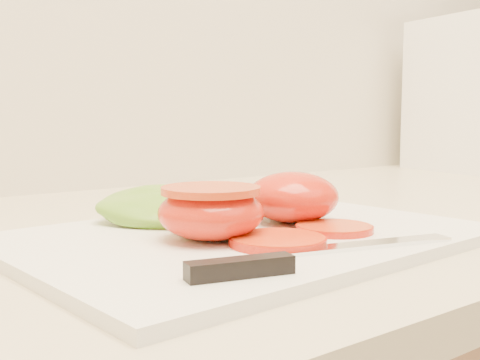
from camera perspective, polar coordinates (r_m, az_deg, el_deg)
cutting_board at (r=0.53m, az=0.66°, el=-5.43°), size 0.42×0.32×0.01m
tomato_half_dome at (r=0.58m, az=5.01°, el=-1.60°), size 0.09×0.09×0.05m
tomato_half_cut at (r=0.50m, az=-2.77°, el=-2.91°), size 0.09×0.09×0.04m
tomato_slice_0 at (r=0.48m, az=3.60°, el=-5.77°), size 0.08×0.08×0.01m
tomato_slice_1 at (r=0.54m, az=8.93°, el=-4.54°), size 0.07×0.07×0.01m
lettuce_leaf_0 at (r=0.59m, az=-6.05°, el=-2.51°), size 0.18×0.16×0.03m
knife at (r=0.42m, az=5.43°, el=-7.32°), size 0.24×0.06×0.01m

